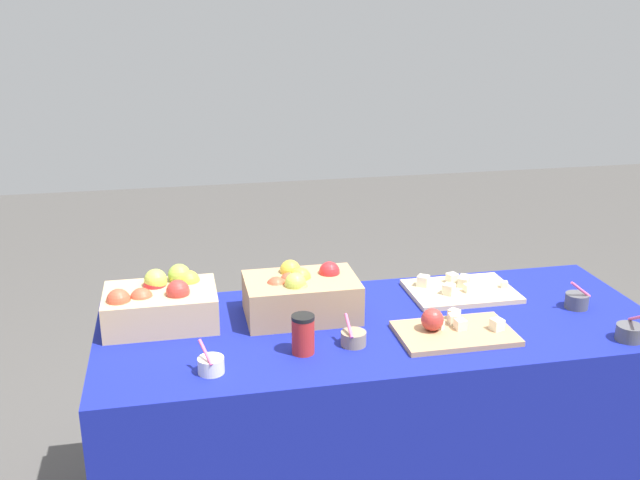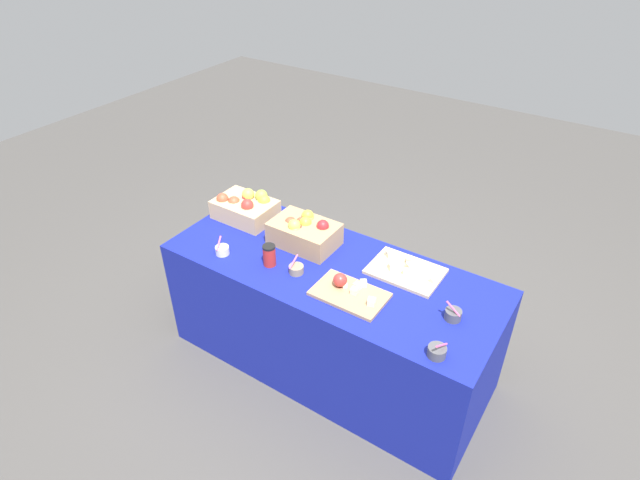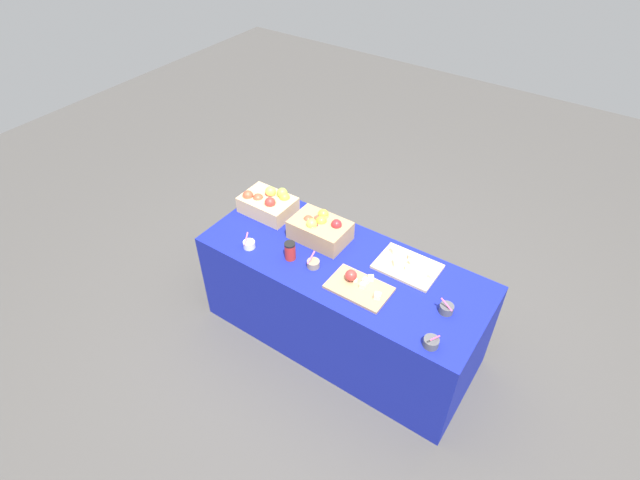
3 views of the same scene
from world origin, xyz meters
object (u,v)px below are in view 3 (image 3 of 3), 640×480
apple_crate_middle (320,229)px  sample_bowl_extra (313,264)px  sample_bowl_near (446,309)px  cutting_board_back (407,266)px  sample_bowl_mid (431,342)px  coffee_cup (290,251)px  apple_crate_left (268,203)px  cutting_board_front (358,285)px  sample_bowl_far (249,244)px

apple_crate_middle → sample_bowl_extra: (0.12, -0.25, -0.06)m
sample_bowl_near → cutting_board_back: bearing=149.4°
sample_bowl_mid → coffee_cup: bearing=173.2°
cutting_board_back → sample_bowl_near: 0.41m
apple_crate_left → apple_crate_middle: apple_crate_middle is taller
apple_crate_middle → cutting_board_front: (0.46, -0.25, -0.06)m
sample_bowl_near → sample_bowl_mid: 0.27m
cutting_board_back → sample_bowl_mid: size_ratio=3.56×
sample_bowl_mid → sample_bowl_extra: sample_bowl_mid is taller
cutting_board_back → sample_bowl_near: (0.36, -0.21, 0.01)m
sample_bowl_mid → apple_crate_middle: bearing=158.3°
sample_bowl_extra → coffee_cup: bearing=-172.8°
apple_crate_middle → sample_bowl_near: 0.98m
sample_bowl_near → sample_bowl_far: bearing=-170.7°
apple_crate_left → coffee_cup: size_ratio=2.95×
apple_crate_left → sample_bowl_far: apple_crate_left is taller
cutting_board_front → sample_bowl_far: (-0.79, -0.09, 0.01)m
cutting_board_back → sample_bowl_near: sample_bowl_near is taller
coffee_cup → cutting_board_front: bearing=2.6°
apple_crate_left → sample_bowl_near: size_ratio=3.41×
sample_bowl_mid → sample_bowl_near: bearing=96.5°
sample_bowl_mid → coffee_cup: (-1.05, 0.12, 0.04)m
cutting_board_back → sample_bowl_far: sample_bowl_far is taller
sample_bowl_far → sample_bowl_extra: 0.46m
apple_crate_left → sample_bowl_mid: apple_crate_left is taller
sample_bowl_near → coffee_cup: 1.03m
sample_bowl_far → sample_bowl_extra: size_ratio=1.04×
sample_bowl_extra → coffee_cup: size_ratio=0.76×
sample_bowl_far → apple_crate_middle: bearing=46.2°
cutting_board_front → cutting_board_back: (0.16, 0.33, -0.01)m
sample_bowl_near → coffee_cup: (-1.02, -0.14, 0.04)m
sample_bowl_near → sample_bowl_mid: bearing=-83.5°
cutting_board_front → cutting_board_back: 0.37m
sample_bowl_mid → coffee_cup: coffee_cup is taller
sample_bowl_mid → sample_bowl_extra: size_ratio=1.14×
sample_bowl_near → sample_bowl_far: size_ratio=1.10×
coffee_cup → apple_crate_middle: bearing=81.4°
sample_bowl_near → sample_bowl_mid: size_ratio=1.00×
sample_bowl_far → cutting_board_back: bearing=24.0°
apple_crate_left → sample_bowl_mid: bearing=-16.4°
cutting_board_front → sample_bowl_near: size_ratio=3.45×
apple_crate_middle → sample_bowl_far: size_ratio=3.85×
sample_bowl_near → sample_bowl_far: (-1.30, -0.21, -0.00)m
cutting_board_back → sample_bowl_far: (-0.95, -0.42, 0.01)m
apple_crate_middle → coffee_cup: bearing=-98.6°
apple_crate_middle → sample_bowl_extra: bearing=-63.9°
apple_crate_middle → sample_bowl_mid: size_ratio=3.51×
cutting_board_back → sample_bowl_mid: sample_bowl_mid is taller
cutting_board_front → sample_bowl_mid: bearing=-15.1°
apple_crate_left → sample_bowl_near: (1.45, -0.17, -0.05)m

